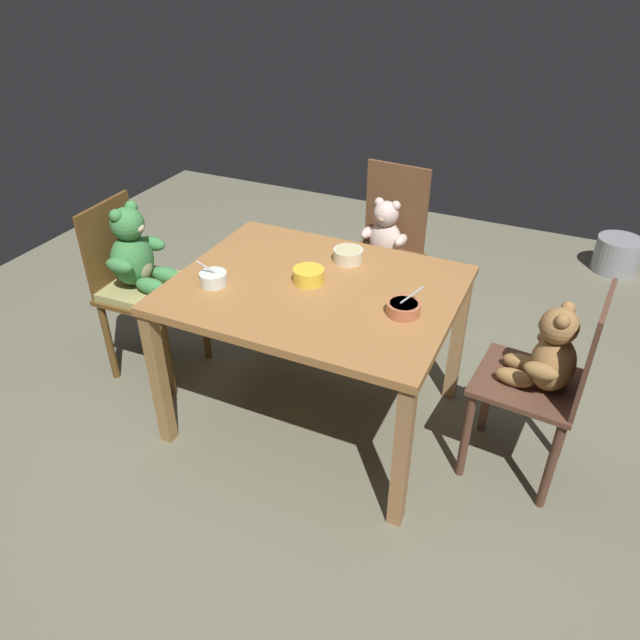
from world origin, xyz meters
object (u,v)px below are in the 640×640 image
Objects in this scene: dining_table at (315,303)px; porridge_bowl_terracotta_near_right at (403,308)px; teddy_chair_near_left at (139,268)px; teddy_chair_near_right at (547,367)px; metal_pail at (617,255)px; porridge_bowl_yellow_center at (309,275)px; porridge_bowl_cream_far_center at (348,255)px; teddy_chair_far_center at (384,244)px; porridge_bowl_white_near_left at (213,278)px.

porridge_bowl_terracotta_near_right is (0.40, -0.05, 0.11)m from dining_table.
teddy_chair_near_right is at bearing -0.29° from teddy_chair_near_left.
teddy_chair_near_right is 2.15m from metal_pail.
porridge_bowl_yellow_center reaches higher than dining_table.
metal_pail is at bearing 60.54° from dining_table.
dining_table is 8.78× the size of porridge_bowl_cream_far_center.
porridge_bowl_terracotta_near_right is at bearing -110.40° from metal_pail.
dining_table is 0.41m from porridge_bowl_terracotta_near_right.
porridge_bowl_yellow_center is at bearing -0.90° from teddy_chair_near_left.
teddy_chair_far_center is at bearing 113.34° from porridge_bowl_terracotta_near_right.
porridge_bowl_white_near_left is at bearing -17.42° from teddy_chair_far_center.
teddy_chair_near_left is 0.91m from porridge_bowl_yellow_center.
dining_table is 0.83m from teddy_chair_far_center.
porridge_bowl_terracotta_near_right is (1.33, -0.06, 0.15)m from teddy_chair_near_left.
teddy_chair_near_left is 1.34m from porridge_bowl_terracotta_near_right.
porridge_bowl_yellow_center is (-0.43, 0.07, 0.01)m from porridge_bowl_terracotta_near_right.
porridge_bowl_white_near_left is 0.39m from porridge_bowl_yellow_center.
teddy_chair_near_left reaches higher than porridge_bowl_yellow_center.
metal_pail is (1.60, 2.31, -0.62)m from porridge_bowl_white_near_left.
teddy_chair_near_left is 3.10× the size of metal_pail.
porridge_bowl_terracotta_near_right is at bearing -9.64° from porridge_bowl_yellow_center.
teddy_chair_near_right is at bearing 11.70° from porridge_bowl_terracotta_near_right.
teddy_chair_near_right is 6.77× the size of porridge_bowl_terracotta_near_right.
porridge_bowl_yellow_center is at bearing -120.48° from metal_pail.
teddy_chair_near_right is at bearing -12.48° from porridge_bowl_cream_far_center.
teddy_chair_near_left reaches higher than porridge_bowl_cream_far_center.
porridge_bowl_yellow_center is (0.35, 0.18, 0.00)m from porridge_bowl_white_near_left.
teddy_chair_far_center is at bearing 86.07° from porridge_bowl_yellow_center.
dining_table is at bearing 172.45° from porridge_bowl_terracotta_near_right.
teddy_chair_near_right reaches higher than porridge_bowl_yellow_center.
porridge_bowl_white_near_left is at bearing -18.88° from teddy_chair_near_left.
porridge_bowl_yellow_center reaches higher than porridge_bowl_cream_far_center.
porridge_bowl_white_near_left is at bearing -124.65° from metal_pail.
porridge_bowl_yellow_center is at bearing 7.37° from teddy_chair_near_right.
porridge_bowl_cream_far_center is at bearing 81.45° from dining_table.
dining_table is 0.12m from porridge_bowl_yellow_center.
porridge_bowl_terracotta_near_right is at bearing -41.27° from porridge_bowl_cream_far_center.
dining_table is 0.43m from porridge_bowl_white_near_left.
teddy_chair_far_center is at bearing 67.92° from porridge_bowl_white_near_left.
porridge_bowl_yellow_center is 2.55m from metal_pail.
dining_table is at bearing 3.50° from teddy_chair_far_center.
porridge_bowl_yellow_center is (-0.04, 0.02, 0.11)m from dining_table.
porridge_bowl_cream_far_center is at bearing 138.73° from porridge_bowl_terracotta_near_right.
teddy_chair_near_right reaches higher than porridge_bowl_cream_far_center.
dining_table is at bearing -2.25° from teddy_chair_near_left.
teddy_chair_near_right is (0.94, 0.06, -0.07)m from dining_table.
dining_table is 0.93m from teddy_chair_near_left.
porridge_bowl_white_near_left is at bearing -171.94° from porridge_bowl_terracotta_near_right.
porridge_bowl_yellow_center is at bearing -108.00° from porridge_bowl_cream_far_center.
dining_table is 0.95m from teddy_chair_near_right.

